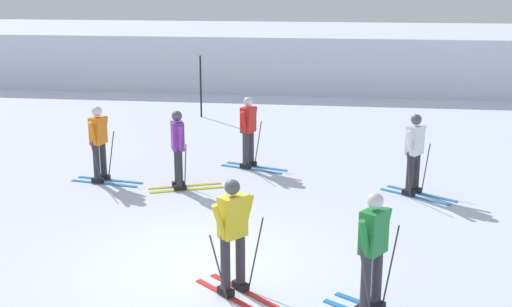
{
  "coord_description": "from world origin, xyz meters",
  "views": [
    {
      "loc": [
        2.1,
        -9.44,
        4.4
      ],
      "look_at": [
        0.33,
        3.59,
        0.9
      ],
      "focal_mm": 46.5,
      "sensor_mm": 36.0,
      "label": 1
    }
  ],
  "objects_px": {
    "skier_purple": "(178,148)",
    "skier_yellow": "(233,234)",
    "skier_green": "(373,250)",
    "trail_marker_pole": "(201,87)",
    "skier_white": "(415,152)",
    "skier_orange": "(99,142)",
    "skier_red": "(249,130)"
  },
  "relations": [
    {
      "from": "skier_purple",
      "to": "skier_yellow",
      "type": "xyz_separation_m",
      "value": [
        1.97,
        -4.66,
        -0.0
      ]
    },
    {
      "from": "skier_green",
      "to": "trail_marker_pole",
      "type": "xyz_separation_m",
      "value": [
        -5.07,
        12.52,
        0.08
      ]
    },
    {
      "from": "skier_white",
      "to": "skier_orange",
      "type": "xyz_separation_m",
      "value": [
        -6.78,
        -0.02,
        -0.0
      ]
    },
    {
      "from": "skier_white",
      "to": "skier_yellow",
      "type": "height_order",
      "value": "same"
    },
    {
      "from": "skier_purple",
      "to": "skier_orange",
      "type": "distance_m",
      "value": 1.87
    },
    {
      "from": "skier_green",
      "to": "skier_yellow",
      "type": "height_order",
      "value": "same"
    },
    {
      "from": "skier_white",
      "to": "skier_purple",
      "type": "relative_size",
      "value": 1.0
    },
    {
      "from": "skier_orange",
      "to": "skier_purple",
      "type": "bearing_deg",
      "value": -8.28
    },
    {
      "from": "skier_orange",
      "to": "trail_marker_pole",
      "type": "relative_size",
      "value": 0.86
    },
    {
      "from": "skier_purple",
      "to": "skier_red",
      "type": "distance_m",
      "value": 2.21
    },
    {
      "from": "skier_green",
      "to": "skier_yellow",
      "type": "relative_size",
      "value": 1.0
    },
    {
      "from": "skier_white",
      "to": "skier_orange",
      "type": "relative_size",
      "value": 1.0
    },
    {
      "from": "skier_yellow",
      "to": "trail_marker_pole",
      "type": "xyz_separation_m",
      "value": [
        -3.13,
        12.2,
        0.08
      ]
    },
    {
      "from": "skier_orange",
      "to": "skier_yellow",
      "type": "relative_size",
      "value": 1.0
    },
    {
      "from": "skier_green",
      "to": "trail_marker_pole",
      "type": "relative_size",
      "value": 0.86
    },
    {
      "from": "skier_purple",
      "to": "skier_red",
      "type": "xyz_separation_m",
      "value": [
        1.24,
        1.83,
        -0.0
      ]
    },
    {
      "from": "skier_green",
      "to": "skier_purple",
      "type": "bearing_deg",
      "value": 128.13
    },
    {
      "from": "skier_orange",
      "to": "skier_red",
      "type": "distance_m",
      "value": 3.46
    },
    {
      "from": "skier_white",
      "to": "skier_green",
      "type": "height_order",
      "value": "same"
    },
    {
      "from": "skier_purple",
      "to": "skier_red",
      "type": "height_order",
      "value": "same"
    },
    {
      "from": "skier_green",
      "to": "trail_marker_pole",
      "type": "distance_m",
      "value": 13.51
    },
    {
      "from": "skier_purple",
      "to": "skier_green",
      "type": "xyz_separation_m",
      "value": [
        3.91,
        -4.98,
        0.0
      ]
    },
    {
      "from": "skier_red",
      "to": "trail_marker_pole",
      "type": "distance_m",
      "value": 6.2
    },
    {
      "from": "skier_purple",
      "to": "skier_yellow",
      "type": "bearing_deg",
      "value": -67.08
    },
    {
      "from": "skier_red",
      "to": "skier_yellow",
      "type": "xyz_separation_m",
      "value": [
        0.73,
        -6.49,
        0.0
      ]
    },
    {
      "from": "skier_orange",
      "to": "trail_marker_pole",
      "type": "height_order",
      "value": "trail_marker_pole"
    },
    {
      "from": "skier_orange",
      "to": "trail_marker_pole",
      "type": "xyz_separation_m",
      "value": [
        0.69,
        7.27,
        0.08
      ]
    },
    {
      "from": "skier_white",
      "to": "skier_red",
      "type": "height_order",
      "value": "same"
    },
    {
      "from": "skier_purple",
      "to": "skier_orange",
      "type": "height_order",
      "value": "same"
    },
    {
      "from": "skier_purple",
      "to": "skier_white",
      "type": "bearing_deg",
      "value": 3.35
    },
    {
      "from": "skier_purple",
      "to": "skier_green",
      "type": "height_order",
      "value": "same"
    },
    {
      "from": "skier_orange",
      "to": "skier_yellow",
      "type": "height_order",
      "value": "same"
    }
  ]
}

